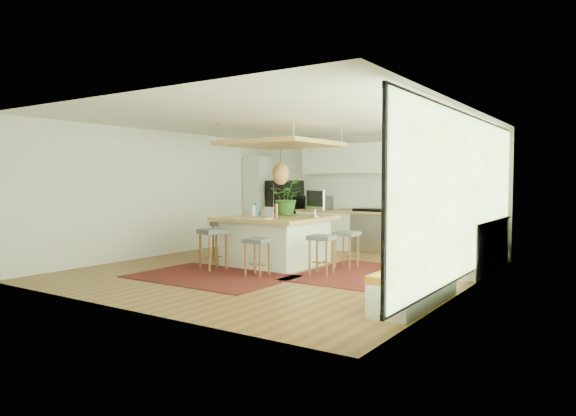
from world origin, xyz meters
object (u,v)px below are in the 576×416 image
Objects in this scene: island at (276,241)px; monitor at (315,203)px; laptop at (263,212)px; stool_near_right at (257,255)px; stool_right_back at (346,249)px; fridge at (284,208)px; island_plant at (287,201)px; stool_right_front at (322,254)px; microwave at (318,201)px; stool_near_left at (213,251)px; stool_left_side at (225,242)px.

island is 3.24× the size of monitor.
monitor is at bearing 70.67° from laptop.
stool_near_right is 0.95× the size of stool_right_back.
stool_near_right is 1.86m from monitor.
fridge is 2.39× the size of stool_right_back.
island_plant is at bearing 96.30° from island.
island_plant is at bearing -34.37° from fridge.
stool_right_front is 3.80m from microwave.
fridge is 2.18× the size of stool_near_left.
island reaches higher than stool_right_front.
island_plant reaches higher than stool_left_side.
stool_near_left is at bearing -103.83° from monitor.
island is at bearing -0.04° from stool_left_side.
laptop reaches higher than stool_right_front.
island is 2.86× the size of stool_near_right.
stool_right_front is at bearing -31.25° from monitor.
island_plant is at bearing -158.70° from monitor.
stool_left_side is 2.11m from monitor.
fridge is 4.52m from stool_near_right.
stool_right_front is 2.63m from stool_left_side.
stool_near_left is at bearing -160.50° from stool_right_front.
stool_left_side is at bearing 169.37° from stool_right_front.
monitor is (0.60, 0.46, 0.72)m from island.
island is 1.05m from monitor.
stool_right_back is 0.88× the size of stool_left_side.
monitor is at bearing 13.80° from stool_left_side.
stool_right_back is at bearing 17.16° from monitor.
stool_near_left is (-0.58, -1.15, -0.11)m from island.
stool_near_left is at bearing 177.42° from stool_near_right.
microwave reaches higher than stool_near_left.
microwave is (-0.63, 2.69, 0.66)m from island.
laptop is (-0.39, 0.71, 0.70)m from stool_near_right.
stool_near_left is 1.16× the size of stool_near_right.
monitor reaches higher than stool_right_back.
island is at bearing -120.04° from monitor.
stool_right_front is 1.21× the size of monitor.
fridge is at bearing 118.30° from stool_near_right.
microwave is 0.82× the size of island_plant.
stool_left_side is at bearing -171.34° from stool_right_back.
stool_near_left is 1.35m from stool_left_side.
fridge reaches higher than island_plant.
laptop is (-1.24, -0.01, 0.70)m from stool_right_front.
laptop is (0.06, -0.49, 0.58)m from island.
island_plant is (1.23, 0.48, 0.86)m from stool_left_side.
island_plant reaches higher than laptop.
stool_left_side is at bearing 179.96° from island.
fridge is 2.83m from stool_left_side.
island_plant is (-1.35, 0.96, 0.86)m from stool_right_front.
monitor is 0.79× the size of island_plant.
stool_left_side is at bearing 145.46° from stool_near_right.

